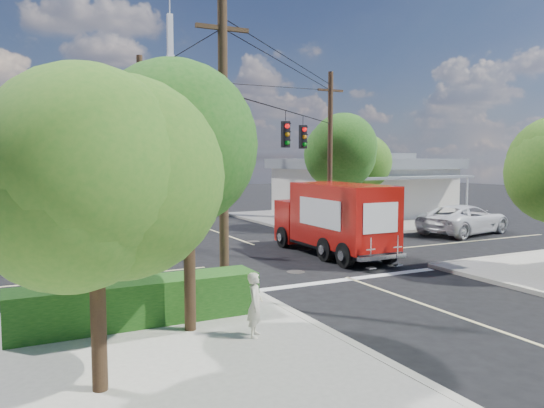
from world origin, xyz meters
TOP-DOWN VIEW (x-y plane):
  - ground at (0.00, 0.00)m, footprint 120.00×120.00m
  - sidewalk_ne at (10.88, 10.88)m, footprint 14.12×14.12m
  - sidewalk_nw at (-10.88, 10.88)m, footprint 14.12×14.12m
  - road_markings at (0.00, -1.47)m, footprint 32.00×32.00m
  - building_ne at (12.50, 11.97)m, footprint 11.80×10.20m
  - radio_tower at (0.50, 20.00)m, footprint 0.80×0.80m
  - tree_sw_front at (-6.99, -7.54)m, footprint 3.88×3.78m
  - tree_sw_back at (-9.49, -10.04)m, footprint 3.56×3.42m
  - tree_ne_front at (7.21, 6.76)m, footprint 4.21×4.14m
  - tree_ne_back at (9.81, 8.96)m, footprint 3.77×3.66m
  - palm_nw_front at (-7.50, 7.50)m, footprint 3.01×3.08m
  - palm_nw_back at (-9.50, 9.00)m, footprint 3.01×3.08m
  - utility_poles at (-1.58, 1.60)m, footprint 12.00×10.68m
  - picket_fence at (-7.80, -5.60)m, footprint 5.94×0.06m
  - hedge_sw at (-8.00, -6.40)m, footprint 6.20×1.20m
  - vending_boxes at (6.50, 6.20)m, footprint 1.90×0.50m
  - delivery_truck at (2.00, -0.09)m, footprint 2.46×7.43m
  - parked_car at (12.29, 2.13)m, footprint 6.42×3.87m
  - pedestrian at (-5.79, -8.66)m, footprint 0.62×0.66m

SIDE VIEW (x-z plane):
  - ground at x=0.00m, z-range 0.00..0.00m
  - road_markings at x=0.00m, z-range 0.00..0.01m
  - sidewalk_ne at x=10.88m, z-range 0.00..0.14m
  - sidewalk_nw at x=-10.88m, z-range 0.00..0.14m
  - picket_fence at x=-7.80m, z-range 0.18..1.18m
  - hedge_sw at x=-8.00m, z-range 0.14..1.24m
  - vending_boxes at x=6.50m, z-range 0.14..1.24m
  - parked_car at x=12.29m, z-range 0.00..1.67m
  - pedestrian at x=-5.79m, z-range 0.14..1.66m
  - delivery_truck at x=2.00m, z-range 0.03..3.22m
  - building_ne at x=12.50m, z-range 0.07..4.57m
  - tree_sw_back at x=-9.49m, z-range 1.19..6.60m
  - tree_ne_back at x=9.81m, z-range 1.27..7.10m
  - tree_sw_front at x=-6.99m, z-range 1.32..7.35m
  - palm_nw_back at x=-9.50m, z-range 2.08..7.27m
  - utility_poles at x=-1.58m, z-range 0.17..9.17m
  - tree_ne_front at x=7.21m, z-range 1.44..8.09m
  - palm_nw_front at x=-7.50m, z-range 2.25..7.84m
  - radio_tower at x=0.50m, z-range -2.86..14.14m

